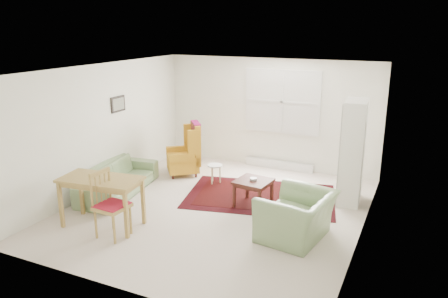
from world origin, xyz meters
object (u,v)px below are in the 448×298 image
at_px(wingback_chair, 182,149).
at_px(coffee_table, 253,193).
at_px(stool, 215,174).
at_px(desk, 102,202).
at_px(sofa, 118,173).
at_px(cabinet, 353,152).
at_px(desk_chair, 112,205).
at_px(armchair, 297,212).

bearing_deg(wingback_chair, coffee_table, 26.83).
relative_size(wingback_chair, coffee_table, 1.94).
bearing_deg(stool, desk, -107.25).
bearing_deg(sofa, cabinet, -79.40).
distance_m(sofa, coffee_table, 2.69).
bearing_deg(cabinet, wingback_chair, 176.22).
bearing_deg(wingback_chair, desk_chair, -28.91).
relative_size(stool, desk_chair, 0.39).
relative_size(cabinet, desk, 1.47).
bearing_deg(desk_chair, desk, 63.26).
relative_size(sofa, armchair, 1.81).
height_order(coffee_table, desk_chair, desk_chair).
bearing_deg(coffee_table, desk, -136.98).
bearing_deg(sofa, coffee_table, -87.50).
height_order(wingback_chair, desk_chair, wingback_chair).
xyz_separation_m(wingback_chair, cabinet, (3.61, 0.01, 0.37)).
height_order(armchair, desk_chair, desk_chair).
bearing_deg(cabinet, sofa, -164.35).
xyz_separation_m(desk, desk_chair, (0.40, -0.23, 0.11)).
xyz_separation_m(wingback_chair, coffee_table, (2.04, -0.95, -0.34)).
xyz_separation_m(wingback_chair, desk, (0.09, -2.77, -0.17)).
relative_size(sofa, desk, 1.55).
height_order(armchair, coffee_table, armchair).
xyz_separation_m(armchair, desk, (-3.01, -0.92, -0.02)).
xyz_separation_m(sofa, desk, (0.69, -1.28, 0.00)).
height_order(coffee_table, cabinet, cabinet).
height_order(sofa, coffee_table, sofa).
relative_size(coffee_table, stool, 1.47).
xyz_separation_m(cabinet, desk, (-3.51, -2.78, -0.55)).
bearing_deg(desk, armchair, 17.06).
bearing_deg(wingback_chair, armchair, 21.12).
xyz_separation_m(coffee_table, stool, (-1.15, 0.75, -0.04)).
height_order(wingback_chair, coffee_table, wingback_chair).
height_order(sofa, desk, desk).
relative_size(sofa, cabinet, 1.06).
relative_size(armchair, desk_chair, 1.07).
height_order(cabinet, desk_chair, cabinet).
bearing_deg(wingback_chair, sofa, -59.98).
distance_m(coffee_table, desk, 2.67).
xyz_separation_m(cabinet, desk_chair, (-3.12, -3.01, -0.43)).
relative_size(cabinet, desk_chair, 1.82).
relative_size(wingback_chair, cabinet, 0.61).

